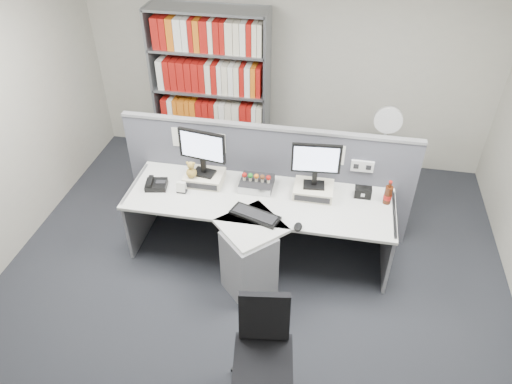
% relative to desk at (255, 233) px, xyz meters
% --- Properties ---
extents(ground, '(5.50, 5.50, 0.00)m').
position_rel_desk_xyz_m(ground, '(0.00, -0.60, -0.46)').
color(ground, '#292B30').
rests_on(ground, ground).
extents(room_shell, '(5.04, 5.54, 2.72)m').
position_rel_desk_xyz_m(room_shell, '(0.00, -0.60, 1.33)').
color(room_shell, '#B4B0A0').
rests_on(room_shell, ground).
extents(partition, '(3.00, 0.08, 1.27)m').
position_rel_desk_xyz_m(partition, '(0.00, 0.65, 0.19)').
color(partition, '#565762').
rests_on(partition, ground).
extents(desk, '(2.60, 1.20, 0.72)m').
position_rel_desk_xyz_m(desk, '(0.00, 0.00, 0.00)').
color(desk, silver).
rests_on(desk, ground).
extents(monitor_riser_left, '(0.38, 0.31, 0.10)m').
position_rel_desk_xyz_m(monitor_riser_left, '(-0.59, 0.38, 0.31)').
color(monitor_riser_left, beige).
rests_on(monitor_riser_left, desk).
extents(monitor_riser_right, '(0.38, 0.31, 0.10)m').
position_rel_desk_xyz_m(monitor_riser_right, '(0.51, 0.38, 0.31)').
color(monitor_riser_right, beige).
rests_on(monitor_riser_right, desk).
extents(monitor_left, '(0.48, 0.18, 0.49)m').
position_rel_desk_xyz_m(monitor_left, '(-0.59, 0.38, 0.65)').
color(monitor_left, black).
rests_on(monitor_left, monitor_riser_left).
extents(monitor_right, '(0.46, 0.16, 0.47)m').
position_rel_desk_xyz_m(monitor_right, '(0.51, 0.38, 0.64)').
color(monitor_right, black).
rests_on(monitor_right, monitor_riser_right).
extents(desktop_pc, '(0.32, 0.29, 0.09)m').
position_rel_desk_xyz_m(desktop_pc, '(-0.06, 0.39, 0.31)').
color(desktop_pc, black).
rests_on(desktop_pc, desk).
extents(figurines, '(0.29, 0.05, 0.09)m').
position_rel_desk_xyz_m(figurines, '(-0.06, 0.37, 0.40)').
color(figurines, beige).
rests_on(figurines, desktop_pc).
extents(keyboard, '(0.50, 0.32, 0.03)m').
position_rel_desk_xyz_m(keyboard, '(0.01, -0.05, 0.28)').
color(keyboard, black).
rests_on(keyboard, desk).
extents(mouse, '(0.08, 0.12, 0.05)m').
position_rel_desk_xyz_m(mouse, '(0.42, -0.15, 0.29)').
color(mouse, black).
rests_on(mouse, desk).
extents(desk_phone, '(0.24, 0.22, 0.09)m').
position_rel_desk_xyz_m(desk_phone, '(-1.04, 0.20, 0.30)').
color(desk_phone, black).
rests_on(desk_phone, desk).
extents(desk_calendar, '(0.10, 0.07, 0.12)m').
position_rel_desk_xyz_m(desk_calendar, '(-0.77, 0.18, 0.31)').
color(desk_calendar, black).
rests_on(desk_calendar, desk).
extents(plush_toy, '(0.10, 0.10, 0.18)m').
position_rel_desk_xyz_m(plush_toy, '(-0.70, 0.30, 0.44)').
color(plush_toy, '#A48336').
rests_on(plush_toy, monitor_riser_left).
extents(speaker, '(0.16, 0.09, 0.11)m').
position_rel_desk_xyz_m(speaker, '(0.98, 0.43, 0.32)').
color(speaker, black).
rests_on(speaker, desk).
extents(cola_bottle, '(0.08, 0.08, 0.25)m').
position_rel_desk_xyz_m(cola_bottle, '(1.21, 0.38, 0.36)').
color(cola_bottle, '#3F190A').
rests_on(cola_bottle, desk).
extents(shelving_unit, '(1.41, 0.40, 2.00)m').
position_rel_desk_xyz_m(shelving_unit, '(-0.90, 1.85, 0.52)').
color(shelving_unit, slate).
rests_on(shelving_unit, ground).
extents(filing_cabinet, '(0.45, 0.61, 0.70)m').
position_rel_desk_xyz_m(filing_cabinet, '(1.20, 1.40, -0.11)').
color(filing_cabinet, slate).
rests_on(filing_cabinet, ground).
extents(desk_fan, '(0.30, 0.18, 0.52)m').
position_rel_desk_xyz_m(desk_fan, '(1.20, 1.40, 0.57)').
color(desk_fan, white).
rests_on(desk_fan, filing_cabinet).
extents(office_chair, '(0.60, 0.60, 0.92)m').
position_rel_desk_xyz_m(office_chair, '(0.31, -1.27, 0.04)').
color(office_chair, silver).
rests_on(office_chair, ground).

